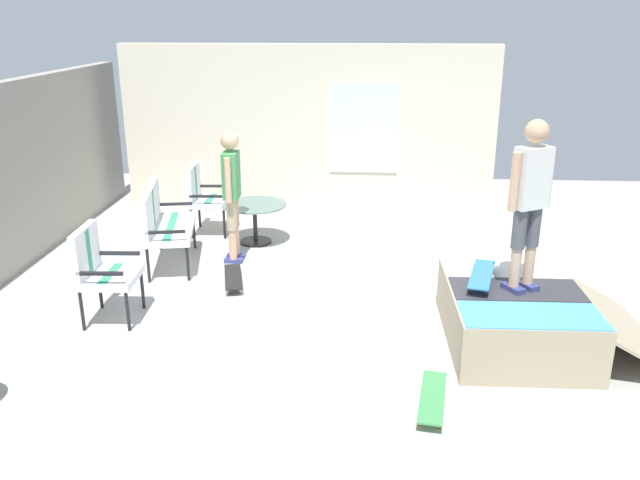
% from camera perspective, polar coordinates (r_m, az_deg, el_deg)
% --- Properties ---
extents(ground_plane, '(12.00, 12.00, 0.10)m').
position_cam_1_polar(ground_plane, '(7.39, 0.49, -5.87)').
color(ground_plane, '#A8A8A3').
extents(house_facade, '(0.23, 6.00, 2.65)m').
position_cam_1_polar(house_facade, '(10.66, -0.97, 9.72)').
color(house_facade, beige).
rests_on(house_facade, ground_plane).
extents(skate_ramp, '(1.73, 2.05, 0.57)m').
position_cam_1_polar(skate_ramp, '(6.71, 16.90, -6.36)').
color(skate_ramp, tan).
rests_on(skate_ramp, ground_plane).
extents(patio_bench, '(1.33, 0.77, 1.02)m').
position_cam_1_polar(patio_bench, '(8.50, -13.73, 1.78)').
color(patio_bench, black).
rests_on(patio_bench, ground_plane).
extents(patio_chair_near_house, '(0.64, 0.57, 1.02)m').
position_cam_1_polar(patio_chair_near_house, '(9.67, -10.27, 4.10)').
color(patio_chair_near_house, black).
rests_on(patio_chair_near_house, ground_plane).
extents(patio_chair_by_wall, '(0.64, 0.58, 1.02)m').
position_cam_1_polar(patio_chair_by_wall, '(7.14, -18.83, -2.11)').
color(patio_chair_by_wall, black).
rests_on(patio_chair_by_wall, ground_plane).
extents(patio_table, '(0.90, 0.90, 0.57)m').
position_cam_1_polar(patio_table, '(9.19, -5.72, 2.16)').
color(patio_table, black).
rests_on(patio_table, ground_plane).
extents(person_watching, '(0.48, 0.24, 1.71)m').
position_cam_1_polar(person_watching, '(8.38, -7.75, 4.63)').
color(person_watching, navy).
rests_on(person_watching, ground_plane).
extents(person_skater, '(0.35, 0.43, 1.64)m').
position_cam_1_polar(person_skater, '(6.30, 17.93, 3.84)').
color(person_skater, navy).
rests_on(person_skater, skate_ramp).
extents(skateboard_by_bench, '(0.82, 0.37, 0.10)m').
position_cam_1_polar(skateboard_by_bench, '(7.91, -7.62, -3.25)').
color(skateboard_by_bench, black).
rests_on(skateboard_by_bench, ground_plane).
extents(skateboard_spare, '(0.82, 0.32, 0.10)m').
position_cam_1_polar(skateboard_spare, '(5.61, 9.82, -13.46)').
color(skateboard_spare, '#3F8C4C').
rests_on(skateboard_spare, ground_plane).
extents(skateboard_on_ramp, '(0.82, 0.40, 0.10)m').
position_cam_1_polar(skateboard_on_ramp, '(6.61, 13.98, -2.99)').
color(skateboard_on_ramp, '#3372B2').
rests_on(skateboard_on_ramp, skate_ramp).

